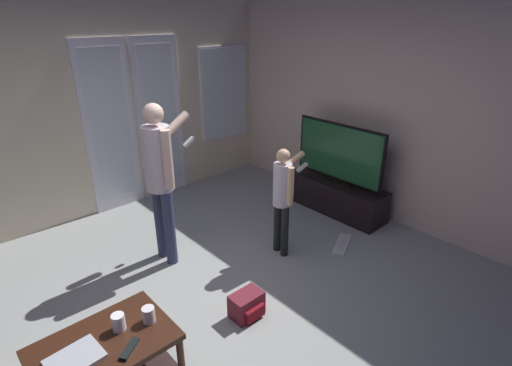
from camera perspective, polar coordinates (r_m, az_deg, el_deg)
name	(u,v)px	position (r m, az deg, el deg)	size (l,w,h in m)	color
ground_plane	(207,312)	(3.64, -7.20, -18.20)	(5.52, 5.06, 0.02)	#969996
wall_back_with_doors	(88,113)	(5.16, -23.34, 9.37)	(5.52, 0.09, 2.68)	beige
wall_right_plain	(391,113)	(4.92, 19.11, 9.64)	(0.06, 5.06, 2.65)	beige
coffee_table	(106,358)	(2.94, -20.98, -22.68)	(0.86, 0.59, 0.48)	#351B10
tv_stand	(336,196)	(5.21, 11.52, -1.89)	(0.41, 1.34, 0.41)	black
flat_screen_tv	(339,153)	(4.99, 12.02, 4.25)	(0.08, 1.25, 0.76)	black
person_adult	(160,171)	(3.90, -13.74, 1.71)	(0.68, 0.46, 1.66)	#353B5A
person_child	(283,192)	(4.01, 3.96, -1.39)	(0.55, 0.32, 1.18)	black
backpack	(247,305)	(3.51, -1.31, -17.35)	(0.28, 0.22, 0.22)	maroon
loose_keyboard	(342,244)	(4.57, 12.48, -8.64)	(0.45, 0.30, 0.02)	white
laptop_closed	(75,359)	(2.80, -24.88, -22.25)	(0.30, 0.24, 0.03)	#B0B3BC
cup_near_edge	(119,322)	(2.87, -19.39, -18.59)	(0.09, 0.09, 0.12)	white
cup_by_laptop	(149,315)	(2.87, -15.37, -18.01)	(0.09, 0.09, 0.11)	white
tv_remote_black	(130,349)	(2.75, -17.94, -21.99)	(0.17, 0.05, 0.02)	black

